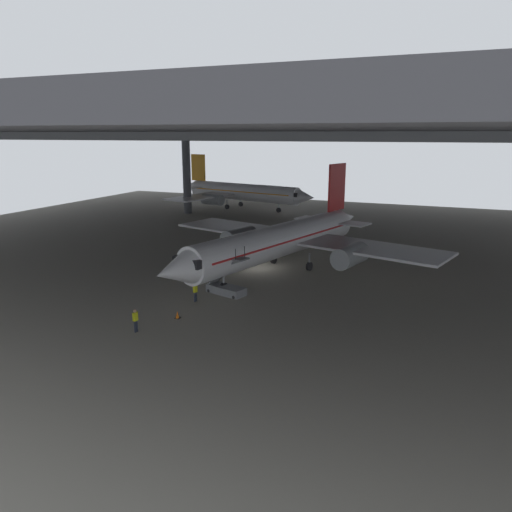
{
  "coord_description": "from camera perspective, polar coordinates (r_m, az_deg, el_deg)",
  "views": [
    {
      "loc": [
        18.61,
        -45.57,
        13.78
      ],
      "look_at": [
        1.32,
        -4.01,
        2.41
      ],
      "focal_mm": 34.01,
      "sensor_mm": 36.0,
      "label": 1
    }
  ],
  "objects": [
    {
      "name": "crew_worker_near_nose",
      "position": [
        35.82,
        -13.99,
        -7.21
      ],
      "size": [
        0.26,
        0.55,
        1.71
      ],
      "color": "#232838",
      "rests_on": "ground_plane"
    },
    {
      "name": "hangar_structure",
      "position": [
        62.2,
        5.31,
        14.85
      ],
      "size": [
        121.0,
        99.0,
        15.19
      ],
      "color": "#4C4F54",
      "rests_on": "ground_plane"
    },
    {
      "name": "airplane_main",
      "position": [
        49.58,
        3.03,
        1.9
      ],
      "size": [
        31.79,
        32.26,
        10.41
      ],
      "color": "white",
      "rests_on": "ground_plane"
    },
    {
      "name": "ground_plane",
      "position": [
        51.12,
        0.36,
        -1.46
      ],
      "size": [
        110.0,
        110.0,
        0.0
      ],
      "primitive_type": "plane",
      "color": "gray"
    },
    {
      "name": "crew_worker_by_stairs",
      "position": [
        41.18,
        -7.16,
        -4.09
      ],
      "size": [
        0.27,
        0.55,
        1.67
      ],
      "color": "#232838",
      "rests_on": "ground_plane"
    },
    {
      "name": "airplane_distant",
      "position": [
        92.07,
        -1.78,
        7.54
      ],
      "size": [
        30.47,
        29.87,
        9.86
      ],
      "color": "white",
      "rests_on": "ground_plane"
    },
    {
      "name": "boarding_stairs",
      "position": [
        42.99,
        -3.47,
        -3.54
      ],
      "size": [
        4.21,
        2.4,
        4.44
      ],
      "color": "slate",
      "rests_on": "ground_plane"
    },
    {
      "name": "traffic_cone_orange",
      "position": [
        37.94,
        -9.23,
        -6.84
      ],
      "size": [
        0.36,
        0.36,
        0.6
      ],
      "color": "black",
      "rests_on": "ground_plane"
    }
  ]
}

